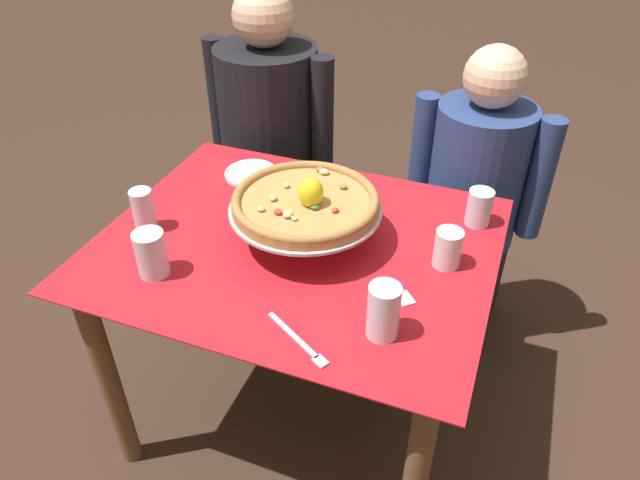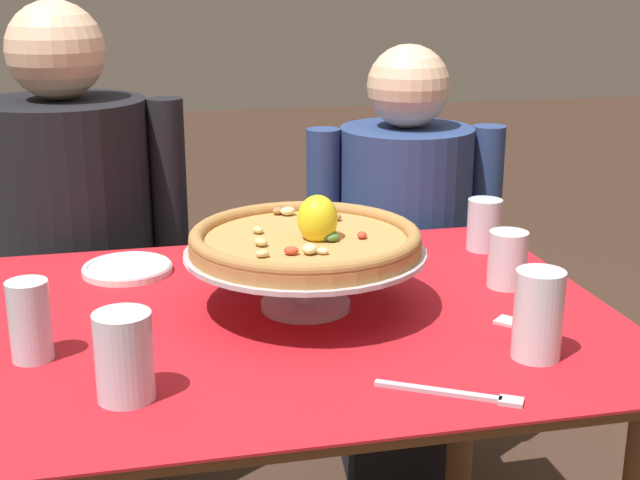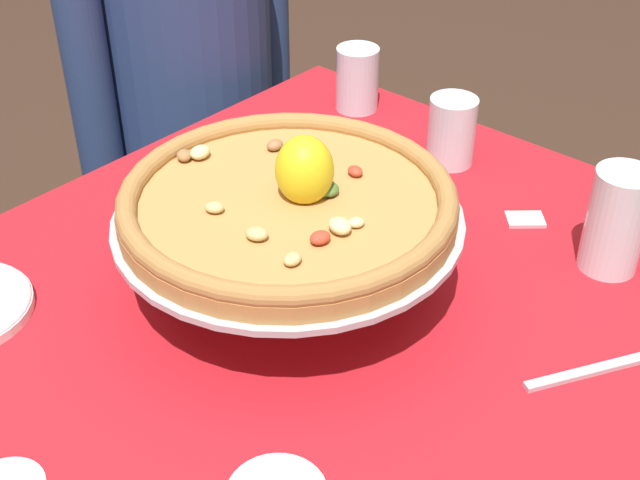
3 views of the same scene
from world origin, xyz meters
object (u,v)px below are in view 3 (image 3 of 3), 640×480
at_px(pizza_stand, 289,231).
at_px(water_glass_front_right, 615,227).
at_px(water_glass_side_right, 451,134).
at_px(diner_right, 195,152).
at_px(pizza, 289,200).
at_px(water_glass_back_right, 357,82).
at_px(dinner_fork, 619,364).
at_px(sugar_packet, 525,219).

bearing_deg(pizza_stand, water_glass_front_right, -42.70).
xyz_separation_m(water_glass_front_right, water_glass_side_right, (0.08, 0.29, -0.01)).
height_order(water_glass_front_right, diner_right, diner_right).
bearing_deg(water_glass_side_right, diner_right, 90.03).
bearing_deg(water_glass_side_right, pizza, -175.92).
relative_size(water_glass_back_right, dinner_fork, 0.57).
bearing_deg(pizza, sugar_packet, -24.45).
relative_size(water_glass_side_right, sugar_packet, 2.04).
relative_size(water_glass_back_right, sugar_packet, 2.09).
bearing_deg(diner_right, dinner_fork, -103.99).
relative_size(pizza_stand, water_glass_back_right, 3.86).
relative_size(pizza_stand, water_glass_front_right, 3.00).
bearing_deg(pizza_stand, water_glass_back_right, 29.85).
xyz_separation_m(pizza_stand, diner_right, (0.38, 0.62, -0.29)).
xyz_separation_m(pizza_stand, water_glass_back_right, (0.42, 0.24, -0.03)).
relative_size(pizza, sugar_packet, 7.69).
distance_m(water_glass_back_right, water_glass_front_right, 0.53).
bearing_deg(water_glass_front_right, pizza, 137.26).
bearing_deg(pizza, dinner_fork, -70.01).
xyz_separation_m(pizza, water_glass_back_right, (0.42, 0.24, -0.08)).
bearing_deg(sugar_packet, pizza_stand, 155.55).
relative_size(water_glass_front_right, water_glass_side_right, 1.32).
xyz_separation_m(pizza, diner_right, (0.37, 0.62, -0.33)).
relative_size(water_glass_side_right, dinner_fork, 0.56).
bearing_deg(water_glass_back_right, sugar_packet, -106.07).
distance_m(pizza, water_glass_back_right, 0.49).
relative_size(pizza_stand, diner_right, 0.36).
distance_m(dinner_fork, diner_right, 1.03).
bearing_deg(pizza, water_glass_back_right, 29.95).
height_order(pizza, dinner_fork, pizza).
relative_size(pizza_stand, pizza, 1.05).
bearing_deg(dinner_fork, water_glass_front_right, 30.30).
bearing_deg(pizza_stand, diner_right, 58.62).
xyz_separation_m(water_glass_side_right, diner_right, (-0.00, 0.59, -0.25)).
bearing_deg(diner_right, pizza, -121.30).
height_order(water_glass_back_right, dinner_fork, water_glass_back_right).
height_order(water_glass_front_right, sugar_packet, water_glass_front_right).
height_order(pizza, sugar_packet, pizza).
height_order(water_glass_back_right, water_glass_side_right, water_glass_back_right).
xyz_separation_m(pizza, water_glass_front_right, (0.29, -0.27, -0.07)).
relative_size(pizza_stand, water_glass_side_right, 3.95).
bearing_deg(water_glass_side_right, sugar_packet, -111.11).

